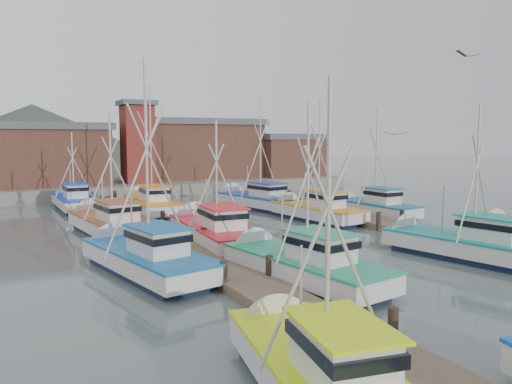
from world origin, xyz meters
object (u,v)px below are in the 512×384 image
lookout_tower (137,141)px  boat_8 (213,230)px  boat_12 (150,204)px  boat_4 (296,264)px

lookout_tower → boat_8: lookout_tower is taller
lookout_tower → boat_12: 14.44m
lookout_tower → boat_4: size_ratio=0.96×
lookout_tower → boat_12: bearing=-101.1°
lookout_tower → boat_8: 26.88m
boat_12 → lookout_tower: bearing=82.2°
lookout_tower → boat_8: (-2.76, -26.29, -4.87)m
lookout_tower → boat_12: (-2.62, -13.34, -4.86)m
lookout_tower → boat_8: bearing=-96.0°
boat_8 → boat_12: size_ratio=0.90×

